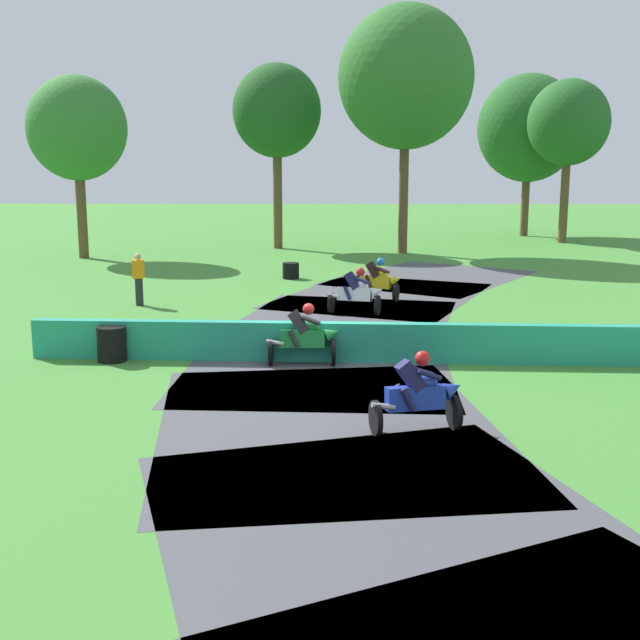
# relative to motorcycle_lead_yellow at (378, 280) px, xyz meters

# --- Properties ---
(ground_plane) EXTENTS (120.00, 120.00, 0.00)m
(ground_plane) POSITION_rel_motorcycle_lead_yellow_xyz_m (-1.77, -7.97, -0.66)
(ground_plane) COLOR #428433
(track_asphalt) EXTENTS (11.74, 36.01, 0.01)m
(track_asphalt) POSITION_rel_motorcycle_lead_yellow_xyz_m (-0.18, -8.04, -0.65)
(track_asphalt) COLOR #47474C
(track_asphalt) RESTS_ON ground
(safety_barrier) EXTENTS (23.40, 1.28, 0.90)m
(safety_barrier) POSITION_rel_motorcycle_lead_yellow_xyz_m (3.33, -8.18, -0.21)
(safety_barrier) COLOR #239375
(safety_barrier) RESTS_ON ground
(motorcycle_lead_yellow) EXTENTS (1.71, 1.13, 1.43)m
(motorcycle_lead_yellow) POSITION_rel_motorcycle_lead_yellow_xyz_m (0.00, 0.00, 0.00)
(motorcycle_lead_yellow) COLOR black
(motorcycle_lead_yellow) RESTS_ON ground
(motorcycle_chase_white) EXTENTS (1.71, 1.06, 1.43)m
(motorcycle_chase_white) POSITION_rel_motorcycle_lead_yellow_xyz_m (-0.72, -2.28, -0.00)
(motorcycle_chase_white) COLOR black
(motorcycle_chase_white) RESTS_ON ground
(motorcycle_trailing_green) EXTENTS (1.68, 0.70, 1.43)m
(motorcycle_trailing_green) POSITION_rel_motorcycle_lead_yellow_xyz_m (-2.05, -8.29, 0.00)
(motorcycle_trailing_green) COLOR black
(motorcycle_trailing_green) RESTS_ON ground
(motorcycle_fourth_blue) EXTENTS (1.68, 0.99, 1.42)m
(motorcycle_fourth_blue) POSITION_rel_motorcycle_lead_yellow_xyz_m (0.02, -12.85, 0.01)
(motorcycle_fourth_blue) COLOR black
(motorcycle_fourth_blue) RESTS_ON ground
(tire_stack_near) EXTENTS (0.62, 0.62, 0.60)m
(tire_stack_near) POSITION_rel_motorcycle_lead_yellow_xyz_m (-3.02, 4.74, -0.36)
(tire_stack_near) COLOR black
(tire_stack_near) RESTS_ON ground
(tire_stack_mid_a) EXTENTS (0.67, 0.67, 0.80)m
(tire_stack_mid_a) POSITION_rel_motorcycle_lead_yellow_xyz_m (-6.48, -8.03, -0.26)
(tire_stack_mid_a) COLOR black
(tire_stack_mid_a) RESTS_ON ground
(track_marshal) EXTENTS (0.34, 0.24, 1.63)m
(track_marshal) POSITION_rel_motorcycle_lead_yellow_xyz_m (-7.46, -0.98, 0.16)
(track_marshal) COLOR #232328
(track_marshal) RESTS_ON ground
(traffic_cone) EXTENTS (0.28, 0.28, 0.44)m
(traffic_cone) POSITION_rel_motorcycle_lead_yellow_xyz_m (2.98, -8.09, -0.44)
(traffic_cone) COLOR orange
(traffic_cone) RESTS_ON ground
(tree_far_left) EXTENTS (4.20, 4.20, 8.42)m
(tree_far_left) POSITION_rel_motorcycle_lead_yellow_xyz_m (10.72, 17.87, 5.51)
(tree_far_left) COLOR brown
(tree_far_left) RESTS_ON ground
(tree_far_right) EXTENTS (5.69, 5.69, 9.01)m
(tree_far_right) POSITION_rel_motorcycle_lead_yellow_xyz_m (9.52, 21.55, 5.35)
(tree_far_right) COLOR brown
(tree_far_right) RESTS_ON ground
(tree_mid_rise) EXTENTS (6.19, 6.19, 11.30)m
(tree_mid_rise) POSITION_rel_motorcycle_lead_yellow_xyz_m (1.87, 13.02, 7.37)
(tree_mid_rise) COLOR brown
(tree_mid_rise) RESTS_ON ground
(tree_behind_barrier) EXTENTS (4.35, 4.35, 8.02)m
(tree_behind_barrier) POSITION_rel_motorcycle_lead_yellow_xyz_m (-12.69, 10.94, 5.05)
(tree_behind_barrier) COLOR brown
(tree_behind_barrier) RESTS_ON ground
(tree_distant) EXTENTS (4.28, 4.28, 8.92)m
(tree_distant) POSITION_rel_motorcycle_lead_yellow_xyz_m (-4.15, 14.99, 5.97)
(tree_distant) COLOR brown
(tree_distant) RESTS_ON ground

